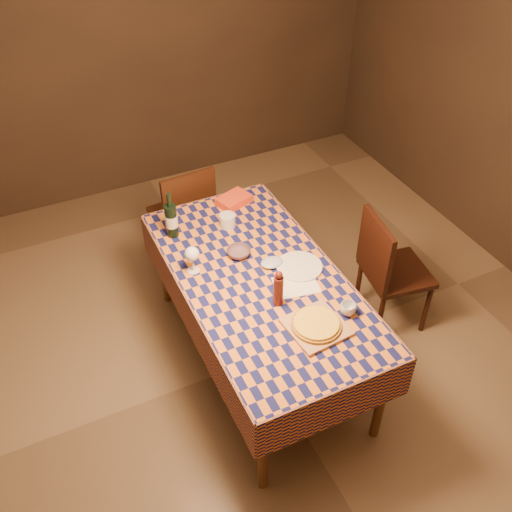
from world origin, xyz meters
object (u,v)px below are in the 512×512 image
object	(u,v)px
wine_bottle	(171,220)
chair_right	(387,267)
chair_far	(185,213)
dining_table	(260,286)
cutting_board	(316,327)
pizza	(316,324)
white_plate	(299,267)
bowl	(239,253)

from	to	relation	value
wine_bottle	chair_right	bearing A→B (deg)	-27.27
chair_far	chair_right	size ratio (longest dim) A/B	1.00
dining_table	cutting_board	size ratio (longest dim) A/B	6.07
pizza	wine_bottle	xyz separation A→B (m)	(-0.43, 1.13, 0.09)
chair_far	cutting_board	bearing A→B (deg)	-83.79
pizza	wine_bottle	world-z (taller)	wine_bottle
cutting_board	wine_bottle	world-z (taller)	wine_bottle
wine_bottle	white_plate	distance (m)	0.89
dining_table	white_plate	xyz separation A→B (m)	(0.26, -0.03, 0.08)
pizza	bowl	distance (m)	0.76
cutting_board	bowl	bearing A→B (deg)	99.86
bowl	wine_bottle	distance (m)	0.50
wine_bottle	cutting_board	bearing A→B (deg)	-68.89
dining_table	wine_bottle	bearing A→B (deg)	118.41
white_plate	pizza	bearing A→B (deg)	-108.43
dining_table	pizza	world-z (taller)	pizza
pizza	chair_right	xyz separation A→B (m)	(0.85, 0.46, -0.28)
pizza	cutting_board	bearing A→B (deg)	180.00
dining_table	cutting_board	xyz separation A→B (m)	(0.10, -0.51, 0.09)
bowl	cutting_board	bearing A→B (deg)	-80.14
pizza	chair_far	xyz separation A→B (m)	(-0.18, 1.65, -0.28)
dining_table	chair_right	world-z (taller)	chair_right
white_plate	chair_far	size ratio (longest dim) A/B	0.31
cutting_board	chair_far	xyz separation A→B (m)	(-0.18, 1.65, -0.26)
cutting_board	white_plate	world-z (taller)	cutting_board
white_plate	chair_far	distance (m)	1.25
dining_table	white_plate	world-z (taller)	white_plate
bowl	wine_bottle	xyz separation A→B (m)	(-0.31, 0.38, 0.10)
pizza	bowl	bearing A→B (deg)	99.86
pizza	white_plate	xyz separation A→B (m)	(0.16, 0.48, -0.02)
wine_bottle	chair_far	bearing A→B (deg)	64.10
wine_bottle	white_plate	xyz separation A→B (m)	(0.59, -0.65, -0.11)
dining_table	chair_far	distance (m)	1.16
cutting_board	white_plate	size ratio (longest dim) A/B	1.07
chair_right	white_plate	bearing A→B (deg)	178.73
wine_bottle	white_plate	bearing A→B (deg)	-47.44
chair_right	dining_table	bearing A→B (deg)	177.43
cutting_board	pizza	size ratio (longest dim) A/B	0.88
wine_bottle	dining_table	bearing A→B (deg)	-61.59
bowl	pizza	bearing A→B (deg)	-80.14
pizza	bowl	xyz separation A→B (m)	(-0.13, 0.75, -0.01)
bowl	white_plate	size ratio (longest dim) A/B	0.53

